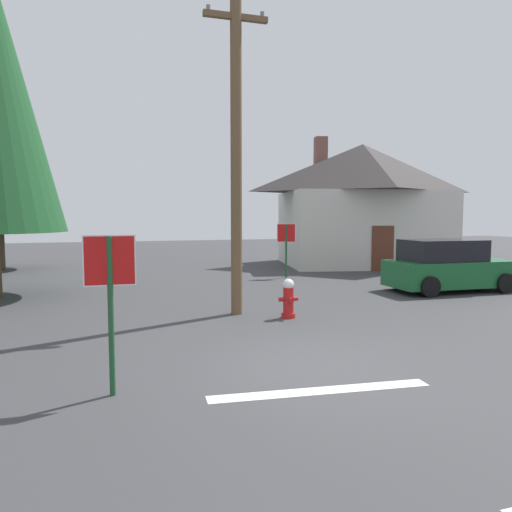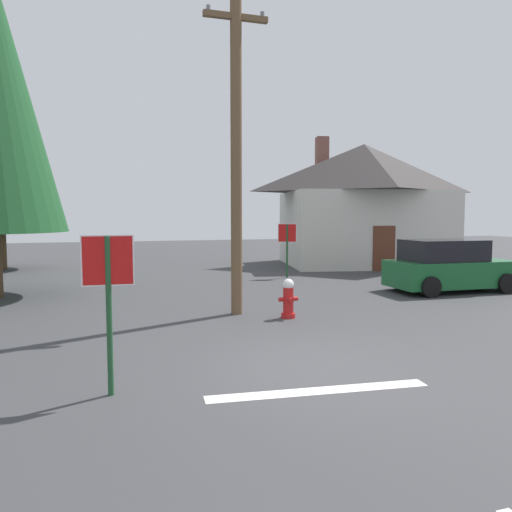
# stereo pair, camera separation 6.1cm
# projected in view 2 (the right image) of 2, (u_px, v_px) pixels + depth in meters

# --- Properties ---
(ground_plane) EXTENTS (80.00, 80.00, 0.10)m
(ground_plane) POSITION_uv_depth(u_px,v_px,m) (314.00, 369.00, 8.22)
(ground_plane) COLOR #38383A
(lane_stop_bar) EXTENTS (3.28, 0.56, 0.01)m
(lane_stop_bar) POSITION_uv_depth(u_px,v_px,m) (319.00, 391.00, 7.04)
(lane_stop_bar) COLOR silver
(lane_stop_bar) RESTS_ON ground
(stop_sign_near) EXTENTS (0.70, 0.08, 2.23)m
(stop_sign_near) POSITION_uv_depth(u_px,v_px,m) (108.00, 282.00, 6.76)
(stop_sign_near) COLOR #1E4C28
(stop_sign_near) RESTS_ON ground
(fire_hydrant) EXTENTS (0.48, 0.41, 0.95)m
(fire_hydrant) POSITION_uv_depth(u_px,v_px,m) (288.00, 299.00, 11.99)
(fire_hydrant) COLOR red
(fire_hydrant) RESTS_ON ground
(utility_pole) EXTENTS (1.60, 0.28, 7.84)m
(utility_pole) POSITION_uv_depth(u_px,v_px,m) (236.00, 149.00, 12.18)
(utility_pole) COLOR brown
(utility_pole) RESTS_ON ground
(stop_sign_far) EXTENTS (0.69, 0.27, 2.14)m
(stop_sign_far) POSITION_uv_depth(u_px,v_px,m) (287.00, 239.00, 19.55)
(stop_sign_far) COLOR #1E4C28
(stop_sign_far) RESTS_ON ground
(house) EXTENTS (9.06, 7.62, 6.42)m
(house) POSITION_uv_depth(u_px,v_px,m) (363.00, 202.00, 24.58)
(house) COLOR beige
(house) RESTS_ON ground
(parked_car) EXTENTS (4.11, 2.06, 1.69)m
(parked_car) POSITION_uv_depth(u_px,v_px,m) (449.00, 267.00, 16.11)
(parked_car) COLOR #195B2D
(parked_car) RESTS_ON ground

